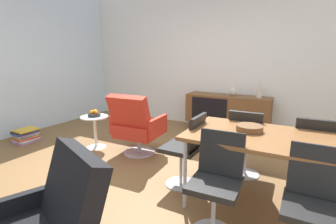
# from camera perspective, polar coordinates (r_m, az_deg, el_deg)

# --- Properties ---
(ground_plane) EXTENTS (8.32, 8.32, 0.00)m
(ground_plane) POSITION_cam_1_polar(r_m,az_deg,el_deg) (3.25, -3.01, -14.30)
(ground_plane) COLOR brown
(wall_back) EXTENTS (6.80, 0.12, 2.80)m
(wall_back) POSITION_cam_1_polar(r_m,az_deg,el_deg) (5.28, 12.12, 11.69)
(wall_back) COLOR white
(wall_back) RESTS_ON ground_plane
(sideboard) EXTENTS (1.60, 0.45, 0.72)m
(sideboard) POSITION_cam_1_polar(r_m,az_deg,el_deg) (5.03, 13.30, 0.55)
(sideboard) COLOR brown
(sideboard) RESTS_ON ground_plane
(vase_cobalt) EXTENTS (0.11, 0.11, 0.29)m
(vase_cobalt) POSITION_cam_1_polar(r_m,az_deg,el_deg) (4.85, 20.08, 4.18)
(vase_cobalt) COLOR beige
(vase_cobalt) RESTS_ON sideboard
(vase_sculptural_dark) EXTENTS (0.13, 0.13, 0.18)m
(vase_sculptural_dark) POSITION_cam_1_polar(r_m,az_deg,el_deg) (4.94, 14.65, 4.60)
(vase_sculptural_dark) COLOR beige
(vase_sculptural_dark) RESTS_ON sideboard
(dining_table) EXTENTS (1.60, 0.90, 0.74)m
(dining_table) POSITION_cam_1_polar(r_m,az_deg,el_deg) (2.55, 22.79, -6.06)
(dining_table) COLOR brown
(dining_table) RESTS_ON ground_plane
(wooden_bowl_on_table) EXTENTS (0.26, 0.26, 0.06)m
(wooden_bowl_on_table) POSITION_cam_1_polar(r_m,az_deg,el_deg) (2.62, 18.06, -3.53)
(wooden_bowl_on_table) COLOR brown
(wooden_bowl_on_table) RESTS_ON dining_table
(dining_chair_front_right) EXTENTS (0.40, 0.43, 0.86)m
(dining_chair_front_right) POSITION_cam_1_polar(r_m,az_deg,el_deg) (2.12, 30.29, -17.49)
(dining_chair_front_right) COLOR black
(dining_chair_front_right) RESTS_ON ground_plane
(dining_chair_near_window) EXTENTS (0.43, 0.40, 0.86)m
(dining_chair_near_window) POSITION_cam_1_polar(r_m,az_deg,el_deg) (2.84, 4.15, -8.03)
(dining_chair_near_window) COLOR black
(dining_chair_near_window) RESTS_ON ground_plane
(dining_chair_back_left) EXTENTS (0.41, 0.43, 0.86)m
(dining_chair_back_left) POSITION_cam_1_polar(r_m,az_deg,el_deg) (3.20, 17.34, -6.21)
(dining_chair_back_left) COLOR black
(dining_chair_back_left) RESTS_ON ground_plane
(dining_chair_back_right) EXTENTS (0.41, 0.43, 0.86)m
(dining_chair_back_right) POSITION_cam_1_polar(r_m,az_deg,el_deg) (3.15, 29.99, -7.67)
(dining_chair_back_right) COLOR black
(dining_chair_back_right) RESTS_ON ground_plane
(dining_chair_front_left) EXTENTS (0.42, 0.44, 0.86)m
(dining_chair_front_left) POSITION_cam_1_polar(r_m,az_deg,el_deg) (2.19, 11.03, -14.89)
(dining_chair_front_left) COLOR black
(dining_chair_front_left) RESTS_ON ground_plane
(lounge_chair_red) EXTENTS (0.75, 0.69, 0.95)m
(lounge_chair_red) POSITION_cam_1_polar(r_m,az_deg,el_deg) (3.76, -7.26, -2.91)
(lounge_chair_red) COLOR red
(lounge_chair_red) RESTS_ON ground_plane
(side_table_round) EXTENTS (0.44, 0.44, 0.52)m
(side_table_round) POSITION_cam_1_polar(r_m,az_deg,el_deg) (4.24, -16.26, -3.54)
(side_table_round) COLOR white
(side_table_round) RESTS_ON ground_plane
(fruit_bowl) EXTENTS (0.20, 0.20, 0.11)m
(fruit_bowl) POSITION_cam_1_polar(r_m,az_deg,el_deg) (4.18, -16.45, -0.40)
(fruit_bowl) COLOR #262628
(fruit_bowl) RESTS_ON side_table_round
(magazine_stack) EXTENTS (0.33, 0.40, 0.23)m
(magazine_stack) POSITION_cam_1_polar(r_m,az_deg,el_deg) (5.02, -29.66, -4.68)
(magazine_stack) COLOR #99668C
(magazine_stack) RESTS_ON ground_plane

